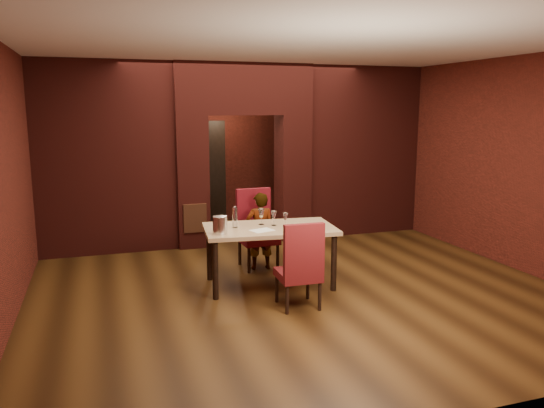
{
  "coord_description": "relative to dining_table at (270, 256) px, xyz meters",
  "views": [
    {
      "loc": [
        -2.48,
        -7.21,
        2.43
      ],
      "look_at": [
        -0.11,
        0.0,
        1.05
      ],
      "focal_mm": 35.0,
      "sensor_mm": 36.0,
      "label": 1
    }
  ],
  "objects": [
    {
      "name": "wine_glass_b",
      "position": [
        0.08,
        0.07,
        0.52
      ],
      "size": [
        0.08,
        0.08,
        0.2
      ],
      "primitive_type": null,
      "color": "white",
      "rests_on": "dining_table"
    },
    {
      "name": "pillar_left",
      "position": [
        -0.64,
        2.49,
        0.74
      ],
      "size": [
        0.55,
        0.55,
        2.3
      ],
      "primitive_type": "cube",
      "color": "maroon",
      "rests_on": "ground"
    },
    {
      "name": "wine_bucket",
      "position": [
        -0.73,
        -0.18,
        0.53
      ],
      "size": [
        0.19,
        0.19,
        0.23
      ],
      "primitive_type": "cylinder",
      "color": "silver",
      "rests_on": "dining_table"
    },
    {
      "name": "wing_wall_left",
      "position": [
        -2.05,
        2.49,
        1.19
      ],
      "size": [
        2.28,
        0.35,
        3.2
      ],
      "primitive_type": "cube",
      "color": "maroon",
      "rests_on": "ground"
    },
    {
      "name": "wall_front",
      "position": [
        0.31,
        -3.51,
        1.19
      ],
      "size": [
        7.0,
        0.04,
        3.2
      ],
      "primitive_type": "cube",
      "color": "maroon",
      "rests_on": "ground"
    },
    {
      "name": "floor",
      "position": [
        0.31,
        0.49,
        -0.41
      ],
      "size": [
        8.0,
        8.0,
        0.0
      ],
      "primitive_type": "plane",
      "color": "#442A11",
      "rests_on": "ground"
    },
    {
      "name": "wing_wall_right",
      "position": [
        2.67,
        2.49,
        1.19
      ],
      "size": [
        2.28,
        0.35,
        3.2
      ],
      "primitive_type": "cube",
      "color": "maroon",
      "rests_on": "ground"
    },
    {
      "name": "dining_table",
      "position": [
        0.0,
        0.0,
        0.0
      ],
      "size": [
        1.86,
        1.18,
        0.83
      ],
      "primitive_type": "cube",
      "rotation": [
        0.0,
        0.0,
        -0.11
      ],
      "color": "tan",
      "rests_on": "ground"
    },
    {
      "name": "wall_left",
      "position": [
        -3.19,
        0.49,
        1.19
      ],
      "size": [
        0.04,
        8.0,
        3.2
      ],
      "primitive_type": "cube",
      "color": "maroon",
      "rests_on": "ground"
    },
    {
      "name": "wine_glass_a",
      "position": [
        -0.07,
        0.17,
        0.53
      ],
      "size": [
        0.09,
        0.09,
        0.22
      ],
      "primitive_type": null,
      "color": "white",
      "rests_on": "dining_table"
    },
    {
      "name": "wall_right",
      "position": [
        3.81,
        0.49,
        1.19
      ],
      "size": [
        0.04,
        8.0,
        3.2
      ],
      "primitive_type": "cube",
      "color": "maroon",
      "rests_on": "ground"
    },
    {
      "name": "wine_glass_c",
      "position": [
        0.23,
        0.0,
        0.5
      ],
      "size": [
        0.07,
        0.07,
        0.18
      ],
      "primitive_type": null,
      "color": "white",
      "rests_on": "dining_table"
    },
    {
      "name": "tasting_sheet",
      "position": [
        -0.16,
        -0.17,
        0.42
      ],
      "size": [
        0.34,
        0.29,
        0.0
      ],
      "primitive_type": "cube",
      "rotation": [
        0.0,
        0.0,
        0.3
      ],
      "color": "white",
      "rests_on": "dining_table"
    },
    {
      "name": "ceiling",
      "position": [
        0.31,
        0.49,
        2.79
      ],
      "size": [
        7.0,
        8.0,
        0.04
      ],
      "primitive_type": "cube",
      "color": "silver",
      "rests_on": "ground"
    },
    {
      "name": "rear_door",
      "position": [
        -0.09,
        4.43,
        0.64
      ],
      "size": [
        0.9,
        0.08,
        2.1
      ],
      "primitive_type": "cube",
      "color": "black",
      "rests_on": "ground"
    },
    {
      "name": "potted_plant",
      "position": [
        0.81,
        0.81,
        -0.21
      ],
      "size": [
        0.49,
        0.48,
        0.41
      ],
      "primitive_type": "imported",
      "rotation": [
        0.0,
        0.0,
        0.71
      ],
      "color": "#27641B",
      "rests_on": "ground"
    },
    {
      "name": "water_bottle",
      "position": [
        -0.46,
        0.12,
        0.56
      ],
      "size": [
        0.07,
        0.07,
        0.3
      ],
      "primitive_type": "cylinder",
      "color": "silver",
      "rests_on": "dining_table"
    },
    {
      "name": "vent_panel",
      "position": [
        -0.64,
        2.2,
        0.14
      ],
      "size": [
        0.4,
        0.03,
        0.5
      ],
      "primitive_type": "cube",
      "color": "#AD5732",
      "rests_on": "ground"
    },
    {
      "name": "pillar_right",
      "position": [
        1.26,
        2.49,
        0.74
      ],
      "size": [
        0.55,
        0.55,
        2.3
      ],
      "primitive_type": "cube",
      "color": "maroon",
      "rests_on": "ground"
    },
    {
      "name": "person_seated",
      "position": [
        0.09,
        0.76,
        0.18
      ],
      "size": [
        0.45,
        0.32,
        1.18
      ],
      "primitive_type": "imported",
      "rotation": [
        0.0,
        0.0,
        3.06
      ],
      "color": "white",
      "rests_on": "ground"
    },
    {
      "name": "chair_near",
      "position": [
        0.08,
        -0.88,
        0.13
      ],
      "size": [
        0.51,
        0.51,
        1.09
      ],
      "primitive_type": "cube",
      "rotation": [
        0.0,
        0.0,
        3.11
      ],
      "color": "maroon",
      "rests_on": "ground"
    },
    {
      "name": "lintel",
      "position": [
        0.31,
        2.49,
        2.34
      ],
      "size": [
        2.45,
        0.55,
        0.9
      ],
      "primitive_type": "cube",
      "color": "maroon",
      "rests_on": "ground"
    },
    {
      "name": "rear_door_frame",
      "position": [
        -0.09,
        4.39,
        0.64
      ],
      "size": [
        1.02,
        0.04,
        2.22
      ],
      "primitive_type": "cube",
      "color": "black",
      "rests_on": "ground"
    },
    {
      "name": "chair_far",
      "position": [
        0.09,
        0.85,
        0.19
      ],
      "size": [
        0.57,
        0.57,
        1.2
      ],
      "primitive_type": "cube",
      "rotation": [
        0.0,
        0.0,
        0.05
      ],
      "color": "maroon",
      "rests_on": "ground"
    },
    {
      "name": "wall_back",
      "position": [
        0.31,
        4.49,
        1.19
      ],
      "size": [
        7.0,
        0.04,
        3.2
      ],
      "primitive_type": "cube",
      "color": "maroon",
      "rests_on": "ground"
    }
  ]
}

